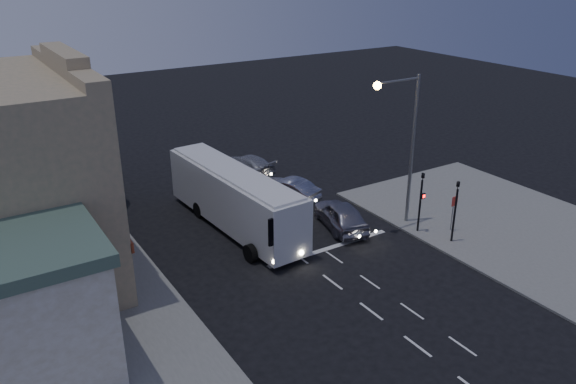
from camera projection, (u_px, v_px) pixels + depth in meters
ground at (321, 273)px, 29.01m from camera, size 120.00×120.00×0.00m
sidewalk_near at (545, 240)px, 32.27m from camera, size 12.00×24.00×0.12m
sidewalk_far at (25, 274)px, 28.82m from camera, size 12.00×50.00×0.12m
road_markings at (306, 242)px, 32.22m from camera, size 8.00×30.55×0.01m
tour_bus at (234, 197)px, 33.28m from camera, size 3.21×12.11×3.68m
car_suv at (340, 215)px, 33.68m from camera, size 3.06×5.23×1.67m
car_sedan_a at (288, 189)px, 37.72m from camera, size 3.03×4.79×1.49m
car_sedan_b at (247, 165)px, 42.31m from camera, size 3.16×5.22×1.42m
traffic_signal_main at (421, 195)px, 32.43m from camera, size 0.25×0.35×4.10m
traffic_signal_side at (456, 204)px, 31.23m from camera, size 0.18×0.15×4.10m
regulatory_sign at (454, 208)px, 32.80m from camera, size 0.45×0.12×2.20m
streetlight at (405, 135)px, 32.15m from camera, size 3.32×0.44×9.00m
low_building_south at (4, 318)px, 20.31m from camera, size 7.40×5.40×5.70m
street_tree at (76, 142)px, 34.96m from camera, size 4.00×4.00×6.20m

